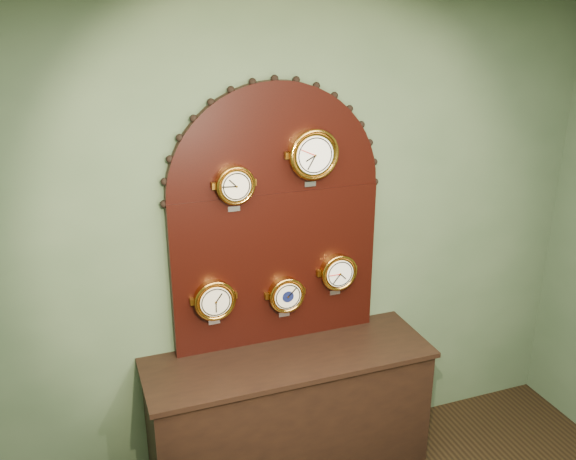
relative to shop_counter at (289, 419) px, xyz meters
name	(u,v)px	position (x,y,z in m)	size (l,w,h in m)	color
wall_back	(273,245)	(0.00, 0.27, 1.00)	(4.00, 4.00, 0.00)	#44593D
shop_counter	(289,419)	(0.00, 0.00, 0.00)	(1.60, 0.50, 0.80)	black
display_board	(276,210)	(0.00, 0.22, 1.23)	(1.26, 0.06, 1.53)	black
roman_clock	(235,185)	(-0.24, 0.15, 1.41)	(0.21, 0.08, 0.26)	#C38129
arabic_clock	(313,154)	(0.19, 0.15, 1.54)	(0.28, 0.08, 0.33)	#C38129
hygrometer	(214,300)	(-0.38, 0.15, 0.77)	(0.23, 0.08, 0.28)	#C38129
barometer	(286,294)	(0.04, 0.15, 0.74)	(0.21, 0.08, 0.26)	#C38129
tide_clock	(338,272)	(0.36, 0.15, 0.83)	(0.22, 0.08, 0.27)	#C38129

